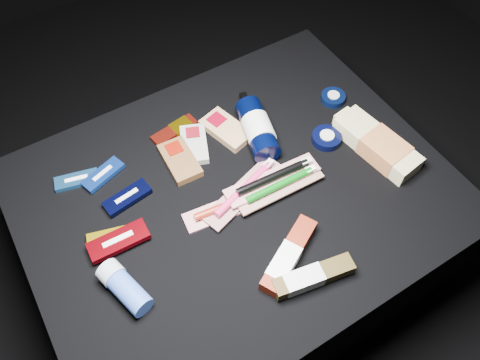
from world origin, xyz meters
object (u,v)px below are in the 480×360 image
lotion_bottle (258,129)px  bodywash_bottle (378,145)px  toothpaste_carton_red (287,258)px  deodorant_stick (124,287)px

lotion_bottle → bodywash_bottle: lotion_bottle is taller
toothpaste_carton_red → deodorant_stick: bearing=132.1°
bodywash_bottle → deodorant_stick: deodorant_stick is taller
toothpaste_carton_red → bodywash_bottle: bearing=-8.0°
bodywash_bottle → lotion_bottle: bearing=132.3°
bodywash_bottle → toothpaste_carton_red: bodywash_bottle is taller
lotion_bottle → deodorant_stick: (-0.45, -0.20, -0.01)m
lotion_bottle → toothpaste_carton_red: bearing=-97.1°
bodywash_bottle → deodorant_stick: 0.68m
bodywash_bottle → deodorant_stick: size_ratio=1.83×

